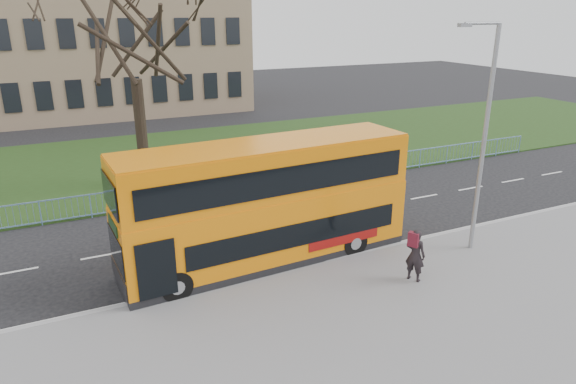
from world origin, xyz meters
The scene contains 10 objects.
ground centered at (0.00, 0.00, 0.00)m, with size 120.00×120.00×0.00m, color black.
pavement centered at (0.00, -6.75, 0.06)m, with size 80.00×10.50×0.12m, color slate.
kerb centered at (0.00, -1.55, 0.07)m, with size 80.00×0.20×0.14m, color gray.
grass_verge centered at (0.00, 14.30, 0.04)m, with size 80.00×15.40×0.08m, color #213814.
guard_railing centered at (0.00, 6.60, 0.55)m, with size 40.00×0.12×1.10m, color #77A4D4, non-canonical shape.
bare_tree centered at (-3.00, 10.00, 6.51)m, with size 9.00×9.00×12.85m, color black, non-canonical shape.
civic_building centered at (-5.00, 35.00, 7.00)m, with size 30.00×15.00×14.00m, color #8D7259.
yellow_bus centered at (-0.62, -0.51, 2.33)m, with size 10.49×3.02×4.35m.
pedestrian centered at (3.13, -4.06, 1.03)m, with size 0.66×0.43×1.82m, color black.
street_lamp centered at (6.57, -3.00, 4.59)m, with size 1.73×0.25×8.15m.
Camera 1 is at (-7.14, -16.00, 8.58)m, focal length 32.00 mm.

